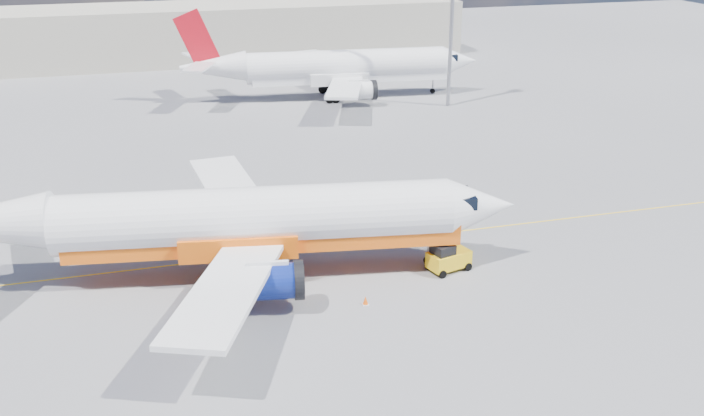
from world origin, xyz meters
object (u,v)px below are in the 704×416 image
object	(u,v)px
second_jet	(337,68)
traffic_cone	(365,301)
gse_tug	(448,258)
main_jet	(237,221)

from	to	relation	value
second_jet	traffic_cone	xyz separation A→B (m)	(-12.14, -51.04, -3.41)
gse_tug	traffic_cone	size ratio (longest dim) A/B	5.61
second_jet	gse_tug	distance (m)	48.52
main_jet	second_jet	xyz separation A→B (m)	(18.69, 45.12, -0.07)
main_jet	second_jet	bearing A→B (deg)	76.48
gse_tug	second_jet	bearing A→B (deg)	67.77
main_jet	traffic_cone	distance (m)	9.49
second_jet	gse_tug	size ratio (longest dim) A/B	12.13
gse_tug	traffic_cone	xyz separation A→B (m)	(-6.43, -2.94, -0.65)
second_jet	main_jet	bearing A→B (deg)	-107.36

